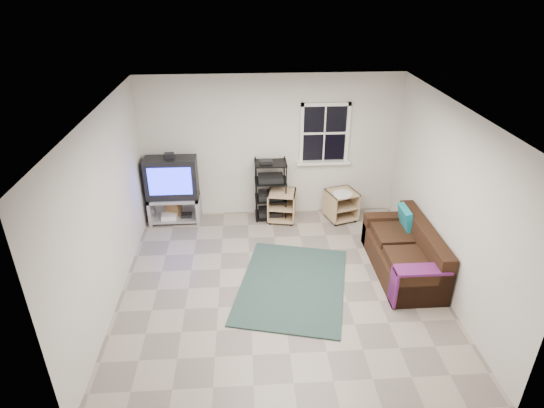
{
  "coord_description": "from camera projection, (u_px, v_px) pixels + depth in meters",
  "views": [
    {
      "loc": [
        -0.47,
        -5.37,
        4.11
      ],
      "look_at": [
        -0.1,
        0.4,
        1.13
      ],
      "focal_mm": 30.0,
      "sensor_mm": 36.0,
      "label": 1
    }
  ],
  "objects": [
    {
      "name": "sofa",
      "position": [
        405.0,
        254.0,
        6.86
      ],
      "size": [
        0.8,
        1.81,
        0.83
      ],
      "color": "black",
      "rests_on": "ground"
    },
    {
      "name": "av_rack",
      "position": [
        271.0,
        193.0,
        8.29
      ],
      "size": [
        0.57,
        0.41,
        1.14
      ],
      "color": "black",
      "rests_on": "ground"
    },
    {
      "name": "side_table_right",
      "position": [
        340.0,
        203.0,
        8.32
      ],
      "size": [
        0.63,
        0.63,
        0.58
      ],
      "rotation": [
        0.0,
        0.0,
        0.3
      ],
      "color": "tan",
      "rests_on": "ground"
    },
    {
      "name": "shag_rug",
      "position": [
        292.0,
        285.0,
        6.65
      ],
      "size": [
        1.93,
        2.34,
        0.02
      ],
      "primitive_type": "cube",
      "rotation": [
        0.0,
        0.0,
        -0.24
      ],
      "color": "#332216",
      "rests_on": "ground"
    },
    {
      "name": "paper_bag",
      "position": [
        173.0,
        209.0,
        8.41
      ],
      "size": [
        0.31,
        0.25,
        0.38
      ],
      "primitive_type": "cube",
      "rotation": [
        0.0,
        0.0,
        -0.36
      ],
      "color": "olive",
      "rests_on": "ground"
    },
    {
      "name": "tv_unit",
      "position": [
        172.0,
        185.0,
        8.06
      ],
      "size": [
        0.9,
        0.45,
        1.33
      ],
      "color": "#A7A6AF",
      "rests_on": "ground"
    },
    {
      "name": "side_table_left",
      "position": [
        282.0,
        204.0,
        8.31
      ],
      "size": [
        0.56,
        0.56,
        0.57
      ],
      "rotation": [
        0.0,
        0.0,
        -0.18
      ],
      "color": "tan",
      "rests_on": "ground"
    },
    {
      "name": "room",
      "position": [
        324.0,
        137.0,
        8.07
      ],
      "size": [
        4.6,
        4.62,
        4.6
      ],
      "color": "gray",
      "rests_on": "ground"
    }
  ]
}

